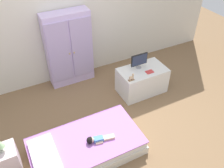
% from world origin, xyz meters
% --- Properties ---
extents(ground_plane, '(10.00, 10.00, 0.02)m').
position_xyz_m(ground_plane, '(0.00, 0.00, -0.01)').
color(ground_plane, brown).
extents(back_wall, '(6.40, 0.05, 2.70)m').
position_xyz_m(back_wall, '(0.00, 1.57, 1.35)').
color(back_wall, silver).
rests_on(back_wall, ground_plane).
extents(bed, '(1.53, 0.84, 0.25)m').
position_xyz_m(bed, '(-0.44, -0.31, 0.12)').
color(bed, silver).
rests_on(bed, ground_plane).
extents(pillow, '(0.32, 0.60, 0.06)m').
position_xyz_m(pillow, '(-1.00, -0.31, 0.28)').
color(pillow, white).
rests_on(pillow, bed).
extents(doll, '(0.39, 0.15, 0.10)m').
position_xyz_m(doll, '(-0.32, -0.38, 0.29)').
color(doll, '#4C84C6').
rests_on(doll, bed).
extents(nightstand, '(0.30, 0.30, 0.42)m').
position_xyz_m(nightstand, '(-1.45, -0.12, 0.21)').
color(nightstand, silver).
rests_on(nightstand, ground_plane).
extents(wardrobe, '(0.82, 0.32, 1.38)m').
position_xyz_m(wardrobe, '(-0.04, 1.39, 0.69)').
color(wardrobe, silver).
rests_on(wardrobe, ground_plane).
extents(tv_stand, '(0.84, 0.50, 0.48)m').
position_xyz_m(tv_stand, '(0.98, 0.49, 0.24)').
color(tv_stand, silver).
rests_on(tv_stand, ground_plane).
extents(tv_monitor, '(0.31, 0.10, 0.27)m').
position_xyz_m(tv_monitor, '(0.94, 0.58, 0.63)').
color(tv_monitor, '#99999E').
rests_on(tv_monitor, tv_stand).
extents(rocking_horse_toy, '(0.10, 0.04, 0.13)m').
position_xyz_m(rocking_horse_toy, '(0.65, 0.32, 0.54)').
color(rocking_horse_toy, '#8E6642').
rests_on(rocking_horse_toy, tv_stand).
extents(book_red, '(0.13, 0.09, 0.01)m').
position_xyz_m(book_red, '(1.04, 0.38, 0.48)').
color(book_red, '#CC3838').
rests_on(book_red, tv_stand).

